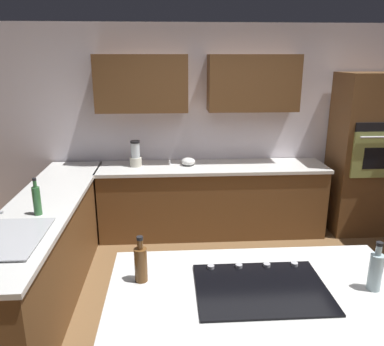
{
  "coord_description": "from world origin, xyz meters",
  "views": [
    {
      "loc": [
        0.64,
        2.9,
        2.2
      ],
      "look_at": [
        0.39,
        -1.09,
        1.0
      ],
      "focal_mm": 36.28,
      "sensor_mm": 36.0,
      "label": 1
    }
  ],
  "objects_px": {
    "mixing_bowl": "(188,162)",
    "dish_soap_bottle": "(37,200)",
    "cooktop": "(261,288)",
    "wall_oven": "(366,155)",
    "oil_bottle": "(141,263)",
    "second_bottle": "(376,271)",
    "sink_unit": "(10,238)",
    "blender": "(135,155)"
  },
  "relations": [
    {
      "from": "mixing_bowl",
      "to": "dish_soap_bottle",
      "type": "bearing_deg",
      "value": 47.51
    },
    {
      "from": "cooktop",
      "to": "mixing_bowl",
      "type": "bearing_deg",
      "value": -84.08
    },
    {
      "from": "wall_oven",
      "to": "cooktop",
      "type": "height_order",
      "value": "wall_oven"
    },
    {
      "from": "wall_oven",
      "to": "mixing_bowl",
      "type": "bearing_deg",
      "value": -1.19
    },
    {
      "from": "oil_bottle",
      "to": "mixing_bowl",
      "type": "bearing_deg",
      "value": -99.25
    },
    {
      "from": "oil_bottle",
      "to": "second_bottle",
      "type": "xyz_separation_m",
      "value": [
        -1.35,
        0.18,
        0.0
      ]
    },
    {
      "from": "sink_unit",
      "to": "mixing_bowl",
      "type": "distance_m",
      "value": 2.44
    },
    {
      "from": "dish_soap_bottle",
      "to": "second_bottle",
      "type": "bearing_deg",
      "value": 151.27
    },
    {
      "from": "wall_oven",
      "to": "blender",
      "type": "xyz_separation_m",
      "value": [
        2.9,
        -0.05,
        0.02
      ]
    },
    {
      "from": "wall_oven",
      "to": "sink_unit",
      "type": "height_order",
      "value": "wall_oven"
    },
    {
      "from": "wall_oven",
      "to": "mixing_bowl",
      "type": "relative_size",
      "value": 11.61
    },
    {
      "from": "sink_unit",
      "to": "dish_soap_bottle",
      "type": "distance_m",
      "value": 0.5
    },
    {
      "from": "cooktop",
      "to": "dish_soap_bottle",
      "type": "distance_m",
      "value": 2.06
    },
    {
      "from": "mixing_bowl",
      "to": "dish_soap_bottle",
      "type": "distance_m",
      "value": 2.03
    },
    {
      "from": "wall_oven",
      "to": "second_bottle",
      "type": "xyz_separation_m",
      "value": [
        1.32,
        2.71,
        0.01
      ]
    },
    {
      "from": "cooktop",
      "to": "oil_bottle",
      "type": "xyz_separation_m",
      "value": [
        0.7,
        -0.13,
        0.11
      ]
    },
    {
      "from": "oil_bottle",
      "to": "wall_oven",
      "type": "bearing_deg",
      "value": -136.48
    },
    {
      "from": "oil_bottle",
      "to": "second_bottle",
      "type": "bearing_deg",
      "value": 172.62
    },
    {
      "from": "cooktop",
      "to": "second_bottle",
      "type": "bearing_deg",
      "value": 176.33
    },
    {
      "from": "wall_oven",
      "to": "oil_bottle",
      "type": "distance_m",
      "value": 3.68
    },
    {
      "from": "oil_bottle",
      "to": "second_bottle",
      "type": "height_order",
      "value": "second_bottle"
    },
    {
      "from": "wall_oven",
      "to": "second_bottle",
      "type": "height_order",
      "value": "wall_oven"
    },
    {
      "from": "wall_oven",
      "to": "oil_bottle",
      "type": "bearing_deg",
      "value": 43.52
    },
    {
      "from": "blender",
      "to": "mixing_bowl",
      "type": "height_order",
      "value": "blender"
    },
    {
      "from": "sink_unit",
      "to": "second_bottle",
      "type": "xyz_separation_m",
      "value": [
        -2.36,
        0.78,
        0.1
      ]
    },
    {
      "from": "mixing_bowl",
      "to": "wall_oven",
      "type": "bearing_deg",
      "value": 178.81
    },
    {
      "from": "second_bottle",
      "to": "oil_bottle",
      "type": "bearing_deg",
      "value": -7.38
    },
    {
      "from": "dish_soap_bottle",
      "to": "sink_unit",
      "type": "bearing_deg",
      "value": 83.05
    },
    {
      "from": "cooktop",
      "to": "second_bottle",
      "type": "xyz_separation_m",
      "value": [
        -0.65,
        0.04,
        0.11
      ]
    },
    {
      "from": "wall_oven",
      "to": "blender",
      "type": "distance_m",
      "value": 2.9
    },
    {
      "from": "cooktop",
      "to": "mixing_bowl",
      "type": "height_order",
      "value": "mixing_bowl"
    },
    {
      "from": "sink_unit",
      "to": "cooktop",
      "type": "height_order",
      "value": "sink_unit"
    },
    {
      "from": "mixing_bowl",
      "to": "second_bottle",
      "type": "distance_m",
      "value": 2.91
    },
    {
      "from": "blender",
      "to": "dish_soap_bottle",
      "type": "relative_size",
      "value": 0.98
    },
    {
      "from": "dish_soap_bottle",
      "to": "oil_bottle",
      "type": "relative_size",
      "value": 1.12
    },
    {
      "from": "mixing_bowl",
      "to": "second_bottle",
      "type": "relative_size",
      "value": 0.58
    },
    {
      "from": "mixing_bowl",
      "to": "blender",
      "type": "bearing_deg",
      "value": 0.0
    },
    {
      "from": "cooktop",
      "to": "sink_unit",
      "type": "bearing_deg",
      "value": -23.43
    },
    {
      "from": "dish_soap_bottle",
      "to": "cooktop",
      "type": "bearing_deg",
      "value": 143.52
    },
    {
      "from": "cooktop",
      "to": "dish_soap_bottle",
      "type": "height_order",
      "value": "dish_soap_bottle"
    },
    {
      "from": "dish_soap_bottle",
      "to": "oil_bottle",
      "type": "xyz_separation_m",
      "value": [
        -0.95,
        1.09,
        -0.02
      ]
    },
    {
      "from": "wall_oven",
      "to": "sink_unit",
      "type": "bearing_deg",
      "value": 27.67
    }
  ]
}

